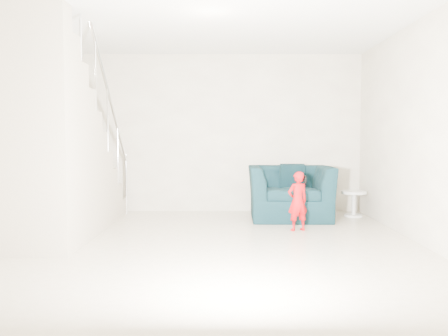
{
  "coord_description": "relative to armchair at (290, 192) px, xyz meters",
  "views": [
    {
      "loc": [
        0.16,
        -5.44,
        1.27
      ],
      "look_at": [
        0.15,
        1.2,
        0.85
      ],
      "focal_mm": 38.0,
      "sensor_mm": 36.0,
      "label": 1
    }
  ],
  "objects": [
    {
      "name": "floor",
      "position": [
        -1.19,
        -1.98,
        -0.42
      ],
      "size": [
        5.5,
        5.5,
        0.0
      ],
      "primitive_type": "plane",
      "color": "tan",
      "rests_on": "ground"
    },
    {
      "name": "ceiling",
      "position": [
        -1.19,
        -1.98,
        2.28
      ],
      "size": [
        5.5,
        5.5,
        0.0
      ],
      "primitive_type": "plane",
      "rotation": [
        3.14,
        0.0,
        0.0
      ],
      "color": "silver",
      "rests_on": "back_wall"
    },
    {
      "name": "back_wall",
      "position": [
        -1.19,
        0.77,
        0.93
      ],
      "size": [
        5.0,
        0.0,
        5.0
      ],
      "primitive_type": "plane",
      "rotation": [
        1.57,
        0.0,
        0.0
      ],
      "color": "#A69887",
      "rests_on": "floor"
    },
    {
      "name": "front_wall",
      "position": [
        -1.19,
        -4.73,
        0.93
      ],
      "size": [
        5.0,
        0.0,
        5.0
      ],
      "primitive_type": "plane",
      "rotation": [
        -1.57,
        0.0,
        0.0
      ],
      "color": "#A69887",
      "rests_on": "floor"
    },
    {
      "name": "right_wall",
      "position": [
        1.31,
        -1.98,
        0.93
      ],
      "size": [
        0.0,
        5.5,
        5.5
      ],
      "primitive_type": "plane",
      "rotation": [
        1.57,
        0.0,
        -1.57
      ],
      "color": "#A69887",
      "rests_on": "floor"
    },
    {
      "name": "armchair",
      "position": [
        0.0,
        0.0,
        0.0
      ],
      "size": [
        1.3,
        1.14,
        0.83
      ],
      "primitive_type": "imported",
      "rotation": [
        0.0,
        0.0,
        -0.02
      ],
      "color": "black",
      "rests_on": "floor"
    },
    {
      "name": "toddler",
      "position": [
        -0.03,
        -0.97,
        -0.01
      ],
      "size": [
        0.35,
        0.29,
        0.81
      ],
      "primitive_type": "imported",
      "rotation": [
        0.0,
        0.0,
        3.5
      ],
      "color": "#93040D",
      "rests_on": "floor"
    },
    {
      "name": "side_table",
      "position": [
        1.06,
        0.2,
        -0.14
      ],
      "size": [
        0.41,
        0.41,
        0.41
      ],
      "color": "silver",
      "rests_on": "floor"
    },
    {
      "name": "staircase",
      "position": [
        -3.19,
        -1.43,
        0.53
      ],
      "size": [
        1.02,
        3.03,
        3.62
      ],
      "color": "#ADA089",
      "rests_on": "floor"
    },
    {
      "name": "cushion",
      "position": [
        0.07,
        0.3,
        0.24
      ],
      "size": [
        0.39,
        0.19,
        0.39
      ],
      "primitive_type": "cube",
      "rotation": [
        0.21,
        0.0,
        0.0
      ],
      "color": "black",
      "rests_on": "armchair"
    },
    {
      "name": "throw",
      "position": [
        -0.56,
        0.03,
        0.11
      ],
      "size": [
        0.05,
        0.53,
        0.6
      ],
      "primitive_type": "cube",
      "color": "black",
      "rests_on": "armchair"
    },
    {
      "name": "phone",
      "position": [
        0.07,
        -0.98,
        0.29
      ],
      "size": [
        0.03,
        0.05,
        0.1
      ],
      "primitive_type": "cube",
      "rotation": [
        0.0,
        0.0,
        0.3
      ],
      "color": "black",
      "rests_on": "toddler"
    }
  ]
}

